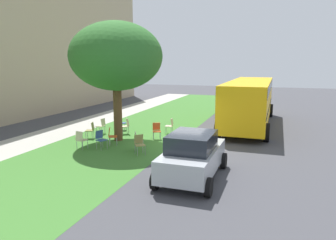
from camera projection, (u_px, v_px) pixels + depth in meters
name	position (u px, v px, depth m)	size (l,w,h in m)	color
ground	(181.00, 144.00, 15.93)	(80.00, 80.00, 0.00)	#424247
grass_verge	(124.00, 139.00, 16.96)	(48.00, 6.00, 0.01)	#3D752D
sidewalk_strip	(56.00, 133.00, 18.38)	(48.00, 2.80, 0.01)	#ADA89E
street_tree	(116.00, 57.00, 15.84)	(4.67, 4.67, 6.06)	brown
chair_0	(170.00, 125.00, 18.04)	(0.46, 0.47, 0.88)	beige
chair_1	(112.00, 135.00, 15.52)	(0.55, 0.56, 0.88)	#C64C1E
chair_2	(121.00, 122.00, 18.97)	(0.49, 0.49, 0.88)	#335184
chair_3	(91.00, 129.00, 16.89)	(0.53, 0.53, 0.88)	olive
chair_4	(157.00, 130.00, 16.75)	(0.56, 0.56, 0.88)	#C64C1E
chair_5	(139.00, 143.00, 13.98)	(0.59, 0.59, 0.88)	olive
chair_6	(81.00, 139.00, 14.76)	(0.48, 0.48, 0.88)	beige
chair_7	(102.00, 125.00, 18.07)	(0.43, 0.43, 0.88)	beige
chair_8	(101.00, 138.00, 14.86)	(0.54, 0.55, 0.88)	#335184
chair_9	(126.00, 125.00, 17.99)	(0.59, 0.59, 0.88)	beige
chair_10	(137.00, 140.00, 14.57)	(0.55, 0.56, 0.88)	#ADA393
parked_car	(193.00, 155.00, 11.02)	(3.70, 1.92, 1.65)	#ADB2B7
school_bus	(250.00, 99.00, 20.16)	(10.40, 2.80, 2.88)	yellow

